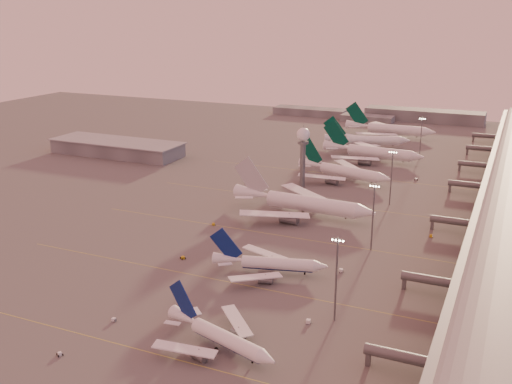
% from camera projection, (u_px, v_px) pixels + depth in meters
% --- Properties ---
extents(ground, '(700.00, 700.00, 0.00)m').
position_uv_depth(ground, '(159.00, 283.00, 190.54)').
color(ground, '#4D4B4B').
rests_on(ground, ground).
extents(taxiway_markings, '(180.00, 185.25, 0.02)m').
position_uv_depth(taxiway_markings, '(307.00, 239.00, 227.71)').
color(taxiway_markings, gold).
rests_on(taxiway_markings, ground).
extents(hangar, '(82.00, 27.00, 8.50)m').
position_uv_depth(hangar, '(117.00, 148.00, 358.33)').
color(hangar, slate).
rests_on(hangar, ground).
extents(radar_tower, '(6.40, 6.40, 31.10)m').
position_uv_depth(radar_tower, '(303.00, 146.00, 287.22)').
color(radar_tower, slate).
rests_on(radar_tower, ground).
extents(mast_a, '(3.60, 0.56, 25.00)m').
position_uv_depth(mast_a, '(336.00, 276.00, 163.88)').
color(mast_a, slate).
rests_on(mast_a, ground).
extents(mast_b, '(3.60, 0.56, 25.00)m').
position_uv_depth(mast_b, '(373.00, 214.00, 213.07)').
color(mast_b, slate).
rests_on(mast_b, ground).
extents(mast_c, '(3.60, 0.56, 25.00)m').
position_uv_depth(mast_c, '(391.00, 175.00, 263.03)').
color(mast_c, slate).
rests_on(mast_c, ground).
extents(mast_d, '(3.60, 0.56, 25.00)m').
position_uv_depth(mast_d, '(421.00, 137.00, 342.38)').
color(mast_d, slate).
rests_on(mast_d, ground).
extents(distant_horizon, '(165.00, 37.50, 9.00)m').
position_uv_depth(distant_horizon, '(388.00, 115.00, 472.23)').
color(distant_horizon, slate).
rests_on(distant_horizon, ground).
extents(narrowbody_near, '(36.22, 28.45, 14.60)m').
position_uv_depth(narrowbody_near, '(220.00, 338.00, 153.09)').
color(narrowbody_near, white).
rests_on(narrowbody_near, ground).
extents(narrowbody_mid, '(38.28, 30.16, 15.26)m').
position_uv_depth(narrowbody_mid, '(270.00, 265.00, 196.63)').
color(narrowbody_mid, white).
rests_on(narrowbody_mid, ground).
extents(widebody_white, '(64.61, 51.66, 22.71)m').
position_uv_depth(widebody_white, '(303.00, 206.00, 252.92)').
color(widebody_white, white).
rests_on(widebody_white, ground).
extents(greentail_a, '(52.42, 41.81, 19.43)m').
position_uv_depth(greentail_a, '(344.00, 174.00, 305.02)').
color(greentail_a, white).
rests_on(greentail_a, ground).
extents(greentail_b, '(60.31, 48.55, 21.90)m').
position_uv_depth(greentail_b, '(373.00, 154.00, 343.81)').
color(greentail_b, white).
rests_on(greentail_b, ground).
extents(greentail_c, '(52.40, 41.60, 19.83)m').
position_uv_depth(greentail_c, '(367.00, 142.00, 377.26)').
color(greentail_c, white).
rests_on(greentail_c, ground).
extents(greentail_d, '(62.19, 50.23, 22.59)m').
position_uv_depth(greentail_d, '(390.00, 131.00, 408.42)').
color(greentail_d, white).
rests_on(greentail_d, ground).
extents(gsv_truck_a, '(5.37, 2.19, 2.13)m').
position_uv_depth(gsv_truck_a, '(115.00, 318.00, 166.84)').
color(gsv_truck_a, white).
rests_on(gsv_truck_a, ground).
extents(gsv_tug_near, '(3.11, 3.59, 0.88)m').
position_uv_depth(gsv_tug_near, '(60.00, 354.00, 150.63)').
color(gsv_tug_near, white).
rests_on(gsv_tug_near, ground).
extents(gsv_catering_a, '(5.99, 3.42, 4.65)m').
position_uv_depth(gsv_catering_a, '(309.00, 316.00, 165.51)').
color(gsv_catering_a, white).
rests_on(gsv_catering_a, ground).
extents(gsv_tug_mid, '(4.06, 3.69, 1.00)m').
position_uv_depth(gsv_tug_mid, '(183.00, 258.00, 208.87)').
color(gsv_tug_mid, gold).
rests_on(gsv_tug_mid, ground).
extents(gsv_truck_b, '(6.48, 3.37, 2.49)m').
position_uv_depth(gsv_truck_b, '(343.00, 269.00, 198.12)').
color(gsv_truck_b, white).
rests_on(gsv_truck_b, ground).
extents(gsv_truck_c, '(4.95, 5.09, 2.11)m').
position_uv_depth(gsv_truck_c, '(214.00, 223.00, 241.46)').
color(gsv_truck_c, gold).
rests_on(gsv_truck_c, ground).
extents(gsv_catering_b, '(5.47, 3.03, 4.27)m').
position_uv_depth(gsv_catering_b, '(432.00, 232.00, 228.42)').
color(gsv_catering_b, gold).
rests_on(gsv_catering_b, ground).
extents(gsv_tug_far, '(3.42, 3.71, 0.91)m').
position_uv_depth(gsv_tug_far, '(300.00, 205.00, 265.73)').
color(gsv_tug_far, gold).
rests_on(gsv_tug_far, ground).
extents(gsv_truck_d, '(3.24, 6.19, 2.37)m').
position_uv_depth(gsv_truck_d, '(247.00, 181.00, 299.96)').
color(gsv_truck_d, white).
rests_on(gsv_truck_d, ground).
extents(gsv_tug_hangar, '(3.85, 2.45, 1.07)m').
position_uv_depth(gsv_tug_hangar, '(416.00, 179.00, 305.11)').
color(gsv_tug_hangar, white).
rests_on(gsv_tug_hangar, ground).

